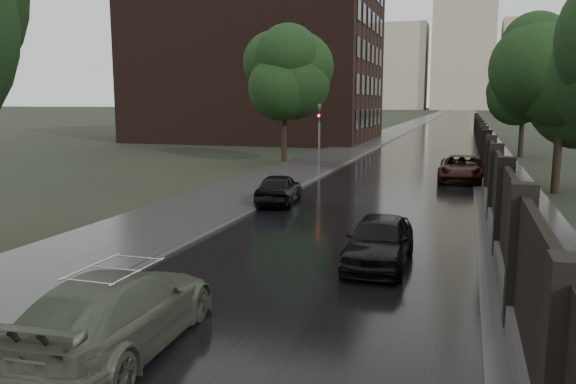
{
  "coord_description": "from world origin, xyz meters",
  "views": [
    {
      "loc": [
        3.58,
        -5.57,
        4.11
      ],
      "look_at": [
        -1.33,
        9.88,
        1.5
      ],
      "focal_mm": 35.0,
      "sensor_mm": 36.0,
      "label": 1
    }
  ],
  "objects_px": {
    "tree_right_b": "(563,82)",
    "car_right_far": "(461,168)",
    "traffic_light": "(319,133)",
    "car_right_near": "(379,241)",
    "tree_left_far": "(284,84)",
    "volga_sedan": "(117,311)",
    "hatchback_left": "(279,189)",
    "tree_right_c": "(524,90)"
  },
  "relations": [
    {
      "from": "hatchback_left",
      "to": "car_right_near",
      "type": "distance_m",
      "value": 9.16
    },
    {
      "from": "tree_left_far",
      "to": "hatchback_left",
      "type": "relative_size",
      "value": 2.03
    },
    {
      "from": "tree_right_b",
      "to": "volga_sedan",
      "type": "bearing_deg",
      "value": -114.94
    },
    {
      "from": "tree_left_far",
      "to": "tree_right_b",
      "type": "relative_size",
      "value": 1.05
    },
    {
      "from": "tree_left_far",
      "to": "car_right_near",
      "type": "distance_m",
      "value": 24.18
    },
    {
      "from": "tree_left_far",
      "to": "car_right_near",
      "type": "bearing_deg",
      "value": -66.15
    },
    {
      "from": "hatchback_left",
      "to": "car_right_far",
      "type": "bearing_deg",
      "value": -134.39
    },
    {
      "from": "car_right_near",
      "to": "car_right_far",
      "type": "height_order",
      "value": "car_right_far"
    },
    {
      "from": "volga_sedan",
      "to": "traffic_light",
      "type": "bearing_deg",
      "value": -88.21
    },
    {
      "from": "tree_right_b",
      "to": "car_right_near",
      "type": "xyz_separation_m",
      "value": [
        -5.9,
        -13.72,
        -4.31
      ]
    },
    {
      "from": "tree_right_b",
      "to": "traffic_light",
      "type": "xyz_separation_m",
      "value": [
        -11.8,
        2.99,
        -2.55
      ]
    },
    {
      "from": "tree_right_c",
      "to": "car_right_far",
      "type": "bearing_deg",
      "value": -105.14
    },
    {
      "from": "traffic_light",
      "to": "tree_left_far",
      "type": "bearing_deg",
      "value": 126.47
    },
    {
      "from": "tree_right_b",
      "to": "car_right_near",
      "type": "distance_m",
      "value": 15.54
    },
    {
      "from": "traffic_light",
      "to": "volga_sedan",
      "type": "xyz_separation_m",
      "value": [
        2.5,
        -23.0,
        -1.71
      ]
    },
    {
      "from": "tree_right_c",
      "to": "car_right_far",
      "type": "relative_size",
      "value": 1.44
    },
    {
      "from": "tree_right_b",
      "to": "hatchback_left",
      "type": "height_order",
      "value": "tree_right_b"
    },
    {
      "from": "tree_right_b",
      "to": "car_right_far",
      "type": "height_order",
      "value": "tree_right_b"
    },
    {
      "from": "traffic_light",
      "to": "tree_right_b",
      "type": "bearing_deg",
      "value": -14.24
    },
    {
      "from": "tree_right_c",
      "to": "volga_sedan",
      "type": "relative_size",
      "value": 1.48
    },
    {
      "from": "tree_left_far",
      "to": "traffic_light",
      "type": "height_order",
      "value": "tree_left_far"
    },
    {
      "from": "tree_left_far",
      "to": "hatchback_left",
      "type": "xyz_separation_m",
      "value": [
        4.4,
        -14.18,
        -4.62
      ]
    },
    {
      "from": "hatchback_left",
      "to": "car_right_far",
      "type": "distance_m",
      "value": 11.42
    },
    {
      "from": "car_right_far",
      "to": "car_right_near",
      "type": "bearing_deg",
      "value": -96.19
    },
    {
      "from": "car_right_far",
      "to": "hatchback_left",
      "type": "bearing_deg",
      "value": -127.78
    },
    {
      "from": "tree_right_c",
      "to": "tree_left_far",
      "type": "bearing_deg",
      "value": -147.17
    },
    {
      "from": "car_right_near",
      "to": "car_right_far",
      "type": "relative_size",
      "value": 0.77
    },
    {
      "from": "tree_right_b",
      "to": "traffic_light",
      "type": "bearing_deg",
      "value": 165.76
    },
    {
      "from": "traffic_light",
      "to": "volga_sedan",
      "type": "distance_m",
      "value": 23.2
    },
    {
      "from": "tree_left_far",
      "to": "car_right_far",
      "type": "height_order",
      "value": "tree_left_far"
    },
    {
      "from": "traffic_light",
      "to": "hatchback_left",
      "type": "distance_m",
      "value": 9.37
    },
    {
      "from": "tree_right_b",
      "to": "car_right_far",
      "type": "relative_size",
      "value": 1.44
    },
    {
      "from": "car_right_near",
      "to": "hatchback_left",
      "type": "bearing_deg",
      "value": 124.7
    },
    {
      "from": "tree_left_far",
      "to": "car_right_near",
      "type": "relative_size",
      "value": 1.96
    },
    {
      "from": "car_right_far",
      "to": "tree_right_c",
      "type": "bearing_deg",
      "value": 74.88
    },
    {
      "from": "car_right_near",
      "to": "tree_left_far",
      "type": "bearing_deg",
      "value": 113.94
    },
    {
      "from": "tree_right_b",
      "to": "car_right_near",
      "type": "bearing_deg",
      "value": -113.28
    },
    {
      "from": "tree_right_c",
      "to": "volga_sedan",
      "type": "xyz_separation_m",
      "value": [
        -9.3,
        -38.0,
        -4.26
      ]
    },
    {
      "from": "tree_left_far",
      "to": "traffic_light",
      "type": "distance_m",
      "value": 6.84
    },
    {
      "from": "hatchback_left",
      "to": "car_right_near",
      "type": "xyz_separation_m",
      "value": [
        5.2,
        -7.53,
        0.02
      ]
    },
    {
      "from": "tree_right_b",
      "to": "car_right_far",
      "type": "bearing_deg",
      "value": 145.25
    },
    {
      "from": "tree_right_b",
      "to": "hatchback_left",
      "type": "xyz_separation_m",
      "value": [
        -11.1,
        -6.18,
        -4.33
      ]
    }
  ]
}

